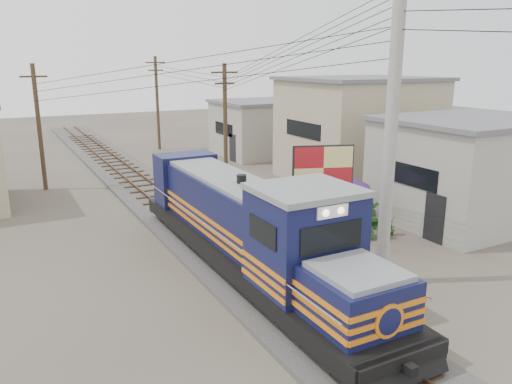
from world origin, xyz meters
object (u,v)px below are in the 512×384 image
locomotive (249,228)px  vendor (344,195)px  billboard (323,170)px  market_umbrella (348,181)px

locomotive → vendor: locomotive is taller
locomotive → billboard: 4.80m
locomotive → vendor: 8.64m
locomotive → billboard: billboard is taller
billboard → vendor: bearing=58.7°
locomotive → vendor: size_ratio=8.82×
billboard → market_umbrella: (2.03, 0.90, -0.88)m
market_umbrella → billboard: bearing=-156.1°
billboard → vendor: size_ratio=2.31×
vendor → locomotive: bearing=29.4°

